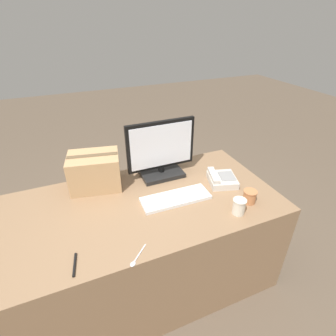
# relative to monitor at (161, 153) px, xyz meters

# --- Properties ---
(ground_plane) EXTENTS (12.00, 12.00, 0.00)m
(ground_plane) POSITION_rel_monitor_xyz_m (-0.25, -0.27, -0.93)
(ground_plane) COLOR brown
(office_desk) EXTENTS (1.80, 0.90, 0.75)m
(office_desk) POSITION_rel_monitor_xyz_m (-0.25, -0.27, -0.56)
(office_desk) COLOR #8C6B4C
(office_desk) RESTS_ON ground_plane
(monitor) EXTENTS (0.50, 0.22, 0.43)m
(monitor) POSITION_rel_monitor_xyz_m (0.00, 0.00, 0.00)
(monitor) COLOR black
(monitor) RESTS_ON office_desk
(keyboard) EXTENTS (0.46, 0.17, 0.03)m
(keyboard) POSITION_rel_monitor_xyz_m (-0.03, -0.32, -0.17)
(keyboard) COLOR silver
(keyboard) RESTS_ON office_desk
(desk_phone) EXTENTS (0.24, 0.25, 0.08)m
(desk_phone) POSITION_rel_monitor_xyz_m (0.36, -0.26, -0.15)
(desk_phone) COLOR beige
(desk_phone) RESTS_ON office_desk
(paper_cup_left) EXTENTS (0.08, 0.08, 0.10)m
(paper_cup_left) POSITION_rel_monitor_xyz_m (0.27, -0.59, -0.13)
(paper_cup_left) COLOR beige
(paper_cup_left) RESTS_ON office_desk
(paper_cup_right) EXTENTS (0.09, 0.09, 0.09)m
(paper_cup_right) POSITION_rel_monitor_xyz_m (0.40, -0.53, -0.14)
(paper_cup_right) COLOR #BC7547
(paper_cup_right) RESTS_ON office_desk
(spoon) EXTENTS (0.12, 0.12, 0.00)m
(spoon) POSITION_rel_monitor_xyz_m (-0.41, -0.69, -0.18)
(spoon) COLOR silver
(spoon) RESTS_ON office_desk
(cardboard_box) EXTENTS (0.38, 0.31, 0.24)m
(cardboard_box) POSITION_rel_monitor_xyz_m (-0.47, 0.04, -0.06)
(cardboard_box) COLOR tan
(cardboard_box) RESTS_ON office_desk
(pen_marker) EXTENTS (0.04, 0.14, 0.01)m
(pen_marker) POSITION_rel_monitor_xyz_m (-0.69, -0.61, -0.18)
(pen_marker) COLOR black
(pen_marker) RESTS_ON office_desk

